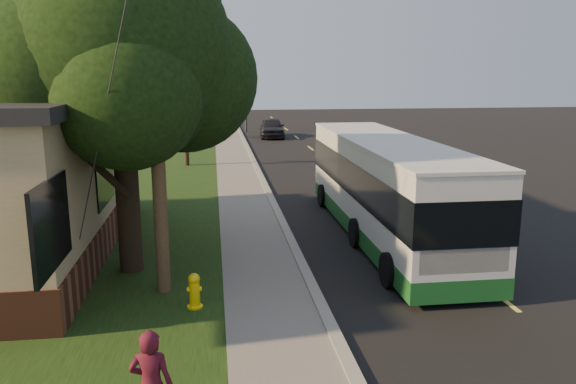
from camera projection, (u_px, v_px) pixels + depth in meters
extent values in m
plane|color=black|center=(319.00, 304.00, 11.93)|extent=(120.00, 120.00, 0.00)
cube|color=black|center=(371.00, 196.00, 22.14)|extent=(8.00, 80.00, 0.01)
cube|color=gray|center=(271.00, 198.00, 21.61)|extent=(0.25, 80.00, 0.12)
cube|color=slate|center=(245.00, 199.00, 21.48)|extent=(2.00, 80.00, 0.08)
cube|color=black|center=(151.00, 202.00, 21.03)|extent=(5.00, 80.00, 0.07)
cylinder|color=yellow|center=(195.00, 295.00, 11.52)|extent=(0.22, 0.22, 0.55)
sphere|color=yellow|center=(194.00, 279.00, 11.45)|extent=(0.24, 0.24, 0.24)
cylinder|color=yellow|center=(194.00, 289.00, 11.50)|extent=(0.30, 0.10, 0.10)
cylinder|color=yellow|center=(194.00, 289.00, 11.50)|extent=(0.10, 0.18, 0.10)
cylinder|color=yellow|center=(195.00, 306.00, 11.58)|extent=(0.32, 0.32, 0.04)
cylinder|color=#473321|center=(154.00, 85.00, 11.50)|extent=(0.30, 0.30, 9.00)
cylinder|color=#2D2D30|center=(101.00, 128.00, 10.49)|extent=(2.52, 3.21, 7.60)
cylinder|color=black|center=(127.00, 190.00, 13.37)|extent=(0.56, 0.56, 4.00)
sphere|color=black|center=(119.00, 52.00, 12.69)|extent=(5.20, 5.20, 5.20)
sphere|color=black|center=(184.00, 78.00, 13.58)|extent=(3.60, 3.60, 3.60)
sphere|color=black|center=(60.00, 65.00, 12.21)|extent=(3.80, 3.80, 3.80)
sphere|color=black|center=(126.00, 94.00, 11.66)|extent=(3.20, 3.20, 3.20)
sphere|color=black|center=(102.00, 37.00, 13.88)|extent=(3.40, 3.40, 3.40)
sphere|color=black|center=(162.00, 12.00, 13.76)|extent=(3.00, 3.00, 3.00)
cylinder|color=black|center=(186.00, 133.00, 28.55)|extent=(0.24, 0.24, 3.30)
cylinder|color=black|center=(185.00, 101.00, 28.20)|extent=(1.38, 0.57, 2.01)
cylinder|color=black|center=(185.00, 101.00, 28.20)|extent=(0.74, 1.21, 1.58)
cylinder|color=black|center=(185.00, 101.00, 28.20)|extent=(0.65, 1.05, 1.95)
cylinder|color=black|center=(185.00, 101.00, 28.20)|extent=(1.28, 0.53, 1.33)
cylinder|color=black|center=(185.00, 101.00, 28.20)|extent=(0.75, 1.21, 1.70)
cylinder|color=black|center=(200.00, 117.00, 40.27)|extent=(0.24, 0.24, 3.03)
cylinder|color=black|center=(200.00, 96.00, 39.94)|extent=(1.38, 0.57, 2.01)
cylinder|color=black|center=(200.00, 96.00, 39.94)|extent=(0.74, 1.21, 1.58)
cylinder|color=black|center=(200.00, 96.00, 39.94)|extent=(0.65, 1.05, 1.95)
cylinder|color=black|center=(200.00, 96.00, 39.94)|extent=(1.28, 0.53, 1.33)
cylinder|color=black|center=(200.00, 96.00, 39.94)|extent=(0.75, 1.21, 1.70)
cylinder|color=#2D2D30|center=(246.00, 97.00, 44.35)|extent=(0.16, 0.16, 5.50)
imported|color=black|center=(245.00, 75.00, 43.97)|extent=(0.18, 0.22, 1.10)
cube|color=silver|center=(386.00, 182.00, 16.44)|extent=(2.23, 10.68, 2.40)
cube|color=#195821|center=(385.00, 223.00, 16.70)|extent=(2.25, 10.70, 0.49)
cube|color=black|center=(387.00, 176.00, 16.40)|extent=(2.27, 10.72, 0.98)
cube|color=black|center=(466.00, 240.00, 11.32)|extent=(1.93, 0.06, 1.42)
cube|color=yellow|center=(469.00, 181.00, 11.08)|extent=(1.42, 0.06, 0.31)
cube|color=#FFF2CC|center=(431.00, 289.00, 11.44)|extent=(0.22, 0.04, 0.13)
cube|color=#FFF2CC|center=(493.00, 286.00, 11.62)|extent=(0.22, 0.04, 0.13)
cube|color=silver|center=(388.00, 141.00, 16.18)|extent=(2.28, 10.73, 0.08)
cylinder|color=black|center=(389.00, 270.00, 12.76)|extent=(0.25, 0.82, 0.82)
cylinder|color=black|center=(481.00, 266.00, 13.05)|extent=(0.25, 0.82, 0.82)
cylinder|color=black|center=(356.00, 233.00, 15.69)|extent=(0.25, 0.82, 0.82)
cylinder|color=black|center=(432.00, 230.00, 15.98)|extent=(0.25, 0.82, 0.82)
cylinder|color=black|center=(323.00, 196.00, 20.35)|extent=(0.25, 0.82, 0.82)
cylinder|color=black|center=(382.00, 194.00, 20.64)|extent=(0.25, 0.82, 0.82)
imported|color=black|center=(272.00, 128.00, 41.31)|extent=(1.99, 4.39, 1.46)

